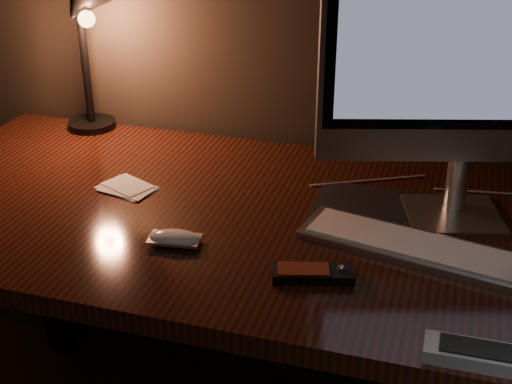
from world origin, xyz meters
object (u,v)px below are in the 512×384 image
(desk, at_px, (274,253))
(mouse, at_px, (175,240))
(tv_remote, at_px, (501,359))
(desk_lamp, at_px, (83,25))
(media_remote, at_px, (313,273))
(monitor, at_px, (476,46))
(keyboard, at_px, (418,247))

(desk, height_order, mouse, mouse)
(tv_remote, relative_size, desk_lamp, 0.53)
(desk_lamp, bearing_deg, media_remote, -42.02)
(monitor, bearing_deg, desk, 168.38)
(media_remote, relative_size, tv_remote, 0.68)
(mouse, bearing_deg, monitor, 20.17)
(keyboard, bearing_deg, tv_remote, -51.98)
(keyboard, xyz_separation_m, tv_remote, (0.14, -0.29, 0.00))
(media_remote, distance_m, tv_remote, 0.34)
(mouse, bearing_deg, desk, 52.92)
(keyboard, height_order, desk_lamp, desk_lamp)
(media_remote, bearing_deg, desk, 102.81)
(monitor, height_order, tv_remote, monitor)
(tv_remote, bearing_deg, desk_lamp, 146.48)
(desk, bearing_deg, desk_lamp, 157.12)
(desk, bearing_deg, tv_remote, -42.21)
(desk, bearing_deg, monitor, 4.50)
(media_remote, xyz_separation_m, desk_lamp, (-0.68, 0.49, 0.27))
(monitor, bearing_deg, desk_lamp, 151.34)
(media_remote, bearing_deg, desk_lamp, 128.79)
(tv_remote, distance_m, desk_lamp, 1.20)
(desk_lamp, bearing_deg, desk, -29.15)
(media_remote, xyz_separation_m, tv_remote, (0.31, -0.14, 0.00))
(monitor, distance_m, mouse, 0.64)
(media_remote, distance_m, desk_lamp, 0.88)
(mouse, relative_size, tv_remote, 0.44)
(mouse, height_order, desk_lamp, desk_lamp)
(mouse, height_order, tv_remote, tv_remote)
(keyboard, bearing_deg, media_remote, -127.76)
(keyboard, relative_size, tv_remote, 2.01)
(media_remote, bearing_deg, keyboard, 25.28)
(keyboard, relative_size, media_remote, 2.96)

